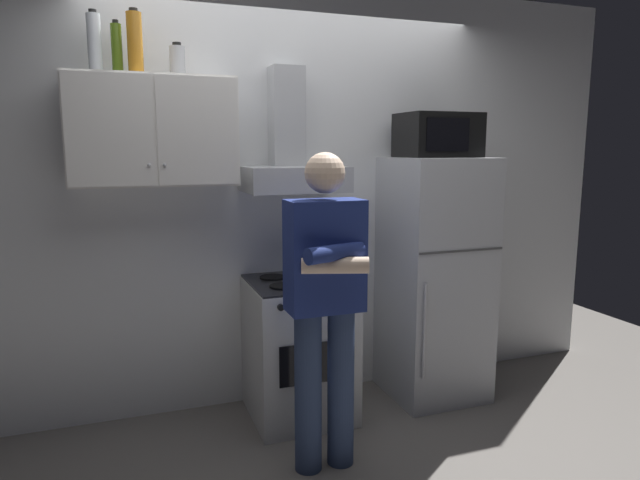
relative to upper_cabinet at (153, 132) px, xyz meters
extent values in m
plane|color=slate|center=(0.85, -0.37, -1.75)|extent=(7.00, 7.00, 0.00)
cube|color=white|center=(0.85, 0.23, -0.40)|extent=(4.80, 0.10, 2.70)
cube|color=white|center=(0.00, 0.01, 0.00)|extent=(0.90, 0.34, 0.60)
cube|color=white|center=(-0.22, -0.17, 0.00)|extent=(0.43, 0.01, 0.58)
cube|color=white|center=(0.22, -0.17, 0.00)|extent=(0.43, 0.01, 0.58)
sphere|color=#B2B2B7|center=(-0.04, -0.18, -0.18)|extent=(0.02, 0.02, 0.02)
sphere|color=#B2B2B7|center=(0.04, -0.18, -0.18)|extent=(0.02, 0.02, 0.02)
cube|color=silver|center=(0.80, -0.12, -1.32)|extent=(0.60, 0.60, 0.85)
cube|color=black|center=(0.80, -0.12, -0.89)|extent=(0.59, 0.59, 0.01)
cube|color=black|center=(0.80, -0.43, -1.30)|extent=(0.42, 0.01, 0.24)
cylinder|color=black|center=(0.67, -0.24, -0.88)|extent=(0.16, 0.16, 0.01)
cylinder|color=black|center=(0.93, -0.24, -0.88)|extent=(0.16, 0.16, 0.01)
cylinder|color=black|center=(0.67, 0.00, -0.88)|extent=(0.16, 0.16, 0.01)
cylinder|color=black|center=(0.93, 0.00, -0.88)|extent=(0.16, 0.16, 0.01)
cylinder|color=black|center=(0.60, -0.44, -0.95)|extent=(0.04, 0.02, 0.04)
cylinder|color=black|center=(0.73, -0.44, -0.95)|extent=(0.04, 0.02, 0.04)
cylinder|color=black|center=(0.87, -0.44, -0.95)|extent=(0.04, 0.02, 0.04)
cylinder|color=black|center=(1.00, -0.44, -0.95)|extent=(0.04, 0.02, 0.04)
cube|color=#B7BABF|center=(0.80, -0.04, -0.27)|extent=(0.60, 0.44, 0.15)
cube|color=#B7BABF|center=(0.80, 0.10, 0.10)|extent=(0.20, 0.16, 0.60)
cube|color=silver|center=(1.75, -0.12, -0.95)|extent=(0.60, 0.60, 1.60)
cube|color=#4C4C4C|center=(1.75, -0.43, -0.71)|extent=(0.59, 0.01, 0.01)
cylinder|color=silver|center=(1.50, -0.44, -1.19)|extent=(0.02, 0.02, 0.60)
cube|color=black|center=(1.75, -0.10, -0.01)|extent=(0.48, 0.36, 0.28)
cube|color=black|center=(1.71, -0.29, -0.01)|extent=(0.30, 0.01, 0.20)
cylinder|color=navy|center=(0.66, -0.72, -1.32)|extent=(0.14, 0.14, 0.85)
cylinder|color=navy|center=(0.84, -0.72, -1.32)|extent=(0.14, 0.14, 0.85)
cube|color=navy|center=(0.75, -0.72, -0.62)|extent=(0.38, 0.20, 0.56)
cylinder|color=navy|center=(0.75, -0.86, -0.58)|extent=(0.33, 0.17, 0.08)
cylinder|color=beige|center=(0.75, -0.86, -0.64)|extent=(0.33, 0.17, 0.08)
sphere|color=beige|center=(0.75, -0.72, -0.21)|extent=(0.20, 0.20, 0.20)
cylinder|color=#B7BABF|center=(0.93, -0.24, -0.83)|extent=(0.19, 0.19, 0.09)
cylinder|color=black|center=(0.81, -0.24, -0.80)|extent=(0.05, 0.01, 0.01)
cylinder|color=black|center=(1.05, -0.24, -0.80)|extent=(0.05, 0.01, 0.01)
cylinder|color=#4C6B19|center=(-0.17, 0.01, 0.43)|extent=(0.06, 0.06, 0.26)
cylinder|color=black|center=(-0.17, 0.01, 0.57)|extent=(0.03, 0.03, 0.02)
cylinder|color=silver|center=(-0.28, 0.02, 0.45)|extent=(0.07, 0.07, 0.31)
cylinder|color=black|center=(-0.28, 0.02, 0.62)|extent=(0.04, 0.04, 0.02)
cylinder|color=#B2B5BA|center=(0.15, 0.04, 0.38)|extent=(0.09, 0.09, 0.17)
cylinder|color=black|center=(0.15, 0.04, 0.48)|extent=(0.05, 0.05, 0.02)
cylinder|color=#B7721E|center=(-0.07, -0.03, 0.46)|extent=(0.08, 0.08, 0.32)
cylinder|color=black|center=(-0.07, -0.03, 0.63)|extent=(0.04, 0.04, 0.02)
camera|label=1|loc=(-0.18, -3.26, -0.09)|focal=31.14mm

